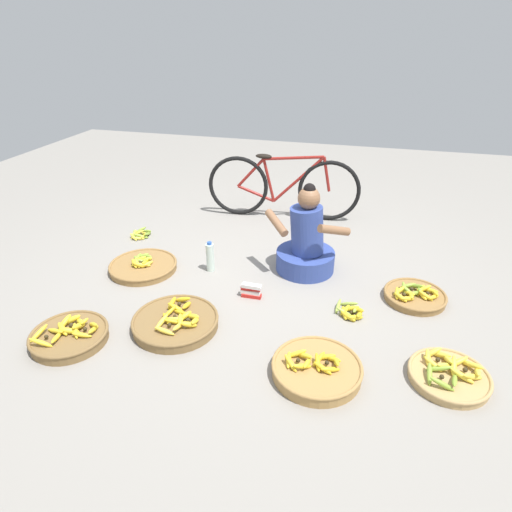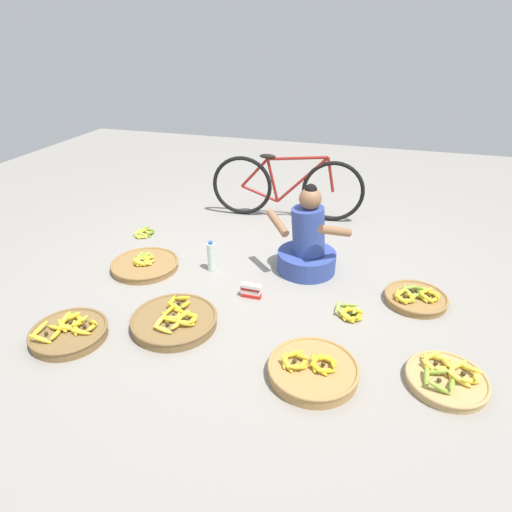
# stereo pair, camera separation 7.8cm
# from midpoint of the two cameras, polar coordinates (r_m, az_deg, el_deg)

# --- Properties ---
(ground_plane) EXTENTS (10.00, 10.00, 0.00)m
(ground_plane) POSITION_cam_midpoint_polar(r_m,az_deg,el_deg) (3.73, 0.20, -3.33)
(ground_plane) COLOR gray
(vendor_woman_front) EXTENTS (0.76, 0.52, 0.81)m
(vendor_woman_front) POSITION_cam_midpoint_polar(r_m,az_deg,el_deg) (3.80, 6.06, 1.63)
(vendor_woman_front) COLOR #334793
(vendor_woman_front) RESTS_ON ground
(bicycle_leaning) EXTENTS (1.70, 0.21, 0.73)m
(bicycle_leaning) POSITION_cam_midpoint_polar(r_m,az_deg,el_deg) (4.87, 3.08, 9.08)
(bicycle_leaning) COLOR black
(bicycle_leaning) RESTS_ON ground
(banana_basket_back_left) EXTENTS (0.57, 0.57, 0.15)m
(banana_basket_back_left) POSITION_cam_midpoint_polar(r_m,az_deg,el_deg) (2.82, 7.20, -14.56)
(banana_basket_back_left) COLOR #A87F47
(banana_basket_back_left) RESTS_ON ground
(banana_basket_near_bicycle) EXTENTS (0.63, 0.63, 0.15)m
(banana_basket_near_bicycle) POSITION_cam_midpoint_polar(r_m,az_deg,el_deg) (3.24, -11.25, -8.49)
(banana_basket_near_bicycle) COLOR brown
(banana_basket_near_bicycle) RESTS_ON ground
(banana_basket_front_left) EXTENTS (0.60, 0.60, 0.13)m
(banana_basket_front_left) POSITION_cam_midpoint_polar(r_m,az_deg,el_deg) (4.02, -15.24, -1.25)
(banana_basket_front_left) COLOR olive
(banana_basket_front_left) RESTS_ON ground
(banana_basket_near_vendor) EXTENTS (0.49, 0.49, 0.13)m
(banana_basket_near_vendor) POSITION_cam_midpoint_polar(r_m,az_deg,el_deg) (3.68, 19.69, -4.93)
(banana_basket_near_vendor) COLOR olive
(banana_basket_near_vendor) RESTS_ON ground
(banana_basket_back_right) EXTENTS (0.50, 0.50, 0.13)m
(banana_basket_back_right) POSITION_cam_midpoint_polar(r_m,az_deg,el_deg) (3.00, 23.47, -14.25)
(banana_basket_back_right) COLOR tan
(banana_basket_back_right) RESTS_ON ground
(banana_basket_mid_right) EXTENTS (0.53, 0.53, 0.15)m
(banana_basket_mid_right) POSITION_cam_midpoint_polar(r_m,az_deg,el_deg) (3.33, -24.07, -9.56)
(banana_basket_mid_right) COLOR brown
(banana_basket_mid_right) RESTS_ON ground
(loose_bananas_front_right) EXTENTS (0.23, 0.24, 0.09)m
(loose_bananas_front_right) POSITION_cam_midpoint_polar(r_m,az_deg,el_deg) (3.38, 11.70, -7.20)
(loose_bananas_front_right) COLOR gold
(loose_bananas_front_right) RESTS_ON ground
(loose_bananas_mid_left) EXTENTS (0.22, 0.26, 0.08)m
(loose_bananas_mid_left) POSITION_cam_midpoint_polar(r_m,az_deg,el_deg) (4.67, -15.51, 2.80)
(loose_bananas_mid_left) COLOR #8CAD38
(loose_bananas_mid_left) RESTS_ON ground
(water_bottle) EXTENTS (0.07, 0.07, 0.28)m
(water_bottle) POSITION_cam_midpoint_polar(r_m,az_deg,el_deg) (3.85, -6.66, -0.16)
(water_bottle) COLOR silver
(water_bottle) RESTS_ON ground
(packet_carton_stack) EXTENTS (0.17, 0.08, 0.12)m
(packet_carton_stack) POSITION_cam_midpoint_polar(r_m,az_deg,el_deg) (3.50, -1.28, -4.57)
(packet_carton_stack) COLOR red
(packet_carton_stack) RESTS_ON ground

